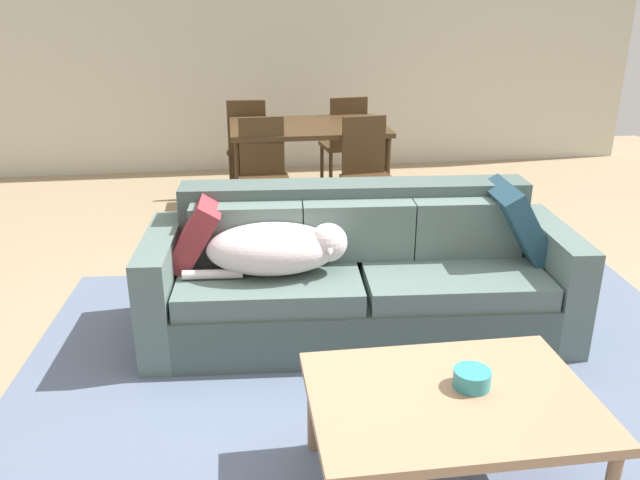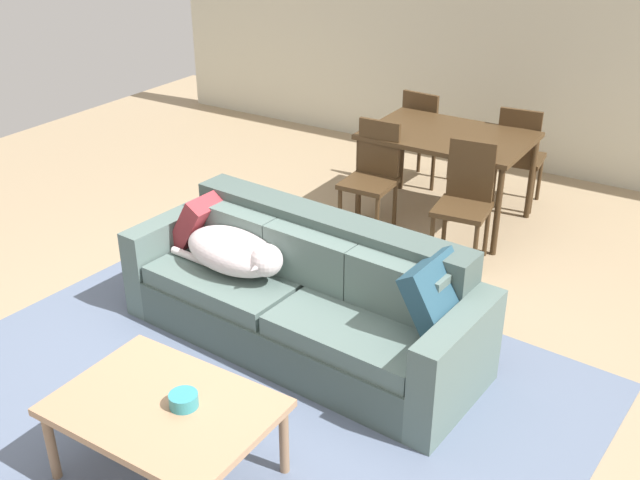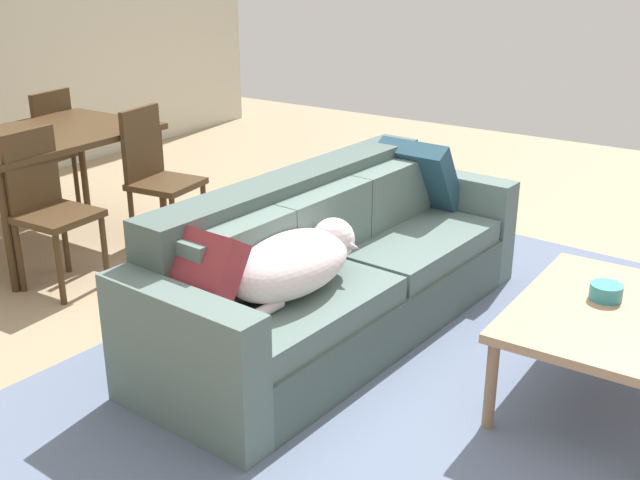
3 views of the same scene
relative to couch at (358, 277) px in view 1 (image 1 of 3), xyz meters
name	(u,v)px [view 1 (image 1 of 3)]	position (x,y,z in m)	size (l,w,h in m)	color
ground_plane	(339,343)	(-0.14, -0.17, -0.33)	(10.00, 10.00, 0.00)	tan
back_partition	(278,43)	(-0.14, 3.83, 1.02)	(8.00, 0.12, 2.70)	beige
area_rug	(385,399)	(0.00, -0.74, -0.32)	(3.73, 3.11, 0.01)	slate
couch	(358,277)	(0.00, 0.00, 0.00)	(2.42, 1.01, 0.82)	#465752
dog_on_left_cushion	(278,248)	(-0.46, -0.10, 0.24)	(0.88, 0.44, 0.28)	silver
throw_pillow_by_left_arm	(195,232)	(-0.91, 0.11, 0.28)	(0.13, 0.40, 0.40)	maroon
throw_pillow_by_right_arm	(517,221)	(0.92, -0.02, 0.31)	(0.12, 0.45, 0.45)	#25495C
coffee_table	(451,406)	(0.08, -1.37, 0.09)	(1.06, 0.75, 0.46)	tan
bowl_on_coffee_table	(472,378)	(0.17, -1.33, 0.17)	(0.14, 0.14, 0.07)	teal
dining_table	(308,133)	(-0.02, 2.23, 0.38)	(1.34, 0.92, 0.78)	#432F1A
dining_chair_near_left	(264,172)	(-0.44, 1.69, 0.19)	(0.42, 0.42, 0.94)	#432F1A
dining_chair_near_right	(367,170)	(0.39, 1.64, 0.19)	(0.44, 0.44, 0.93)	#432F1A
dining_chair_far_left	(248,142)	(-0.53, 2.86, 0.18)	(0.43, 0.43, 0.92)	#432F1A
dining_chair_far_right	(345,140)	(0.42, 2.81, 0.19)	(0.44, 0.44, 0.93)	#432F1A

